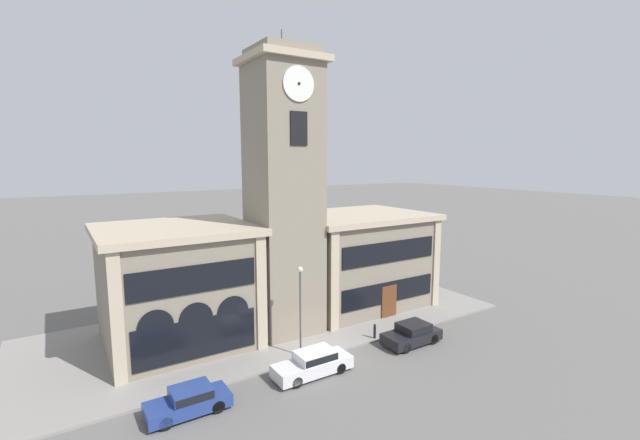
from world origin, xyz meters
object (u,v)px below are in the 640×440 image
(parked_car_near, at_px, (189,400))
(parked_car_mid, at_px, (313,363))
(parked_car_far, at_px, (412,333))
(bollard, at_px, (375,331))
(street_lamp, at_px, (300,298))

(parked_car_near, xyz_separation_m, parked_car_mid, (7.33, 0.00, 0.05))
(parked_car_mid, bearing_deg, parked_car_far, 179.59)
(parked_car_mid, distance_m, parked_car_far, 8.03)
(parked_car_mid, relative_size, bollard, 4.57)
(parked_car_far, distance_m, street_lamp, 8.56)
(parked_car_near, distance_m, street_lamp, 8.76)
(parked_car_near, bearing_deg, bollard, -172.63)
(parked_car_near, relative_size, street_lamp, 0.70)
(parked_car_near, height_order, bollard, parked_car_near)
(parked_car_near, height_order, parked_car_far, parked_car_far)
(parked_car_far, height_order, street_lamp, street_lamp)
(parked_car_near, bearing_deg, parked_car_far, 179.59)
(parked_car_near, relative_size, parked_car_mid, 0.85)
(parked_car_far, relative_size, street_lamp, 0.72)
(parked_car_mid, height_order, bollard, parked_car_mid)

